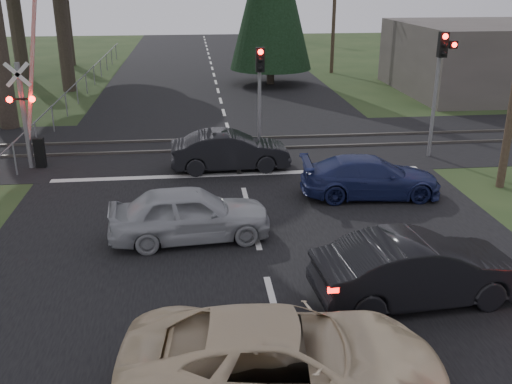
{
  "coord_description": "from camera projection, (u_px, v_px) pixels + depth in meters",
  "views": [
    {
      "loc": [
        -1.54,
        -10.79,
        6.57
      ],
      "look_at": [
        -0.0,
        3.0,
        1.3
      ],
      "focal_mm": 40.0,
      "sensor_mm": 36.0,
      "label": 1
    }
  ],
  "objects": [
    {
      "name": "silver_car",
      "position": [
        190.0,
        214.0,
        14.96
      ],
      "size": [
        4.35,
        2.04,
        1.44
      ],
      "primitive_type": "imported",
      "rotation": [
        0.0,
        0.0,
        1.65
      ],
      "color": "#9DA0A4",
      "rests_on": "ground"
    },
    {
      "name": "blue_sedan",
      "position": [
        370.0,
        177.0,
        17.95
      ],
      "size": [
        4.5,
        2.07,
        1.27
      ],
      "primitive_type": "imported",
      "rotation": [
        0.0,
        0.0,
        1.5
      ],
      "color": "navy",
      "rests_on": "ground"
    },
    {
      "name": "ground",
      "position": [
        271.0,
        295.0,
        12.51
      ],
      "size": [
        120.0,
        120.0,
        0.0
      ],
      "primitive_type": "plane",
      "color": "#243819",
      "rests_on": "ground"
    },
    {
      "name": "dark_hatchback",
      "position": [
        419.0,
        269.0,
        12.07
      ],
      "size": [
        4.63,
        1.96,
        1.48
      ],
      "primitive_type": "imported",
      "rotation": [
        0.0,
        0.0,
        1.66
      ],
      "color": "black",
      "rests_on": "ground"
    },
    {
      "name": "traffic_signal_right",
      "position": [
        441.0,
        71.0,
        20.92
      ],
      "size": [
        0.68,
        0.48,
        4.7
      ],
      "color": "slate",
      "rests_on": "ground"
    },
    {
      "name": "fence_left",
      "position": [
        83.0,
        99.0,
        32.61
      ],
      "size": [
        0.1,
        36.0,
        1.2
      ],
      "primitive_type": null,
      "color": "slate",
      "rests_on": "ground"
    },
    {
      "name": "stop_line",
      "position": [
        240.0,
        174.0,
        20.13
      ],
      "size": [
        13.0,
        0.35,
        0.0
      ],
      "primitive_type": "cube",
      "color": "silver",
      "rests_on": "ground"
    },
    {
      "name": "rail_corridor",
      "position": [
        232.0,
        145.0,
        23.66
      ],
      "size": [
        120.0,
        8.0,
        0.01
      ],
      "primitive_type": "cube",
      "color": "black",
      "rests_on": "ground"
    },
    {
      "name": "road",
      "position": [
        236.0,
        159.0,
        21.8
      ],
      "size": [
        14.0,
        100.0,
        0.01
      ],
      "primitive_type": "cube",
      "color": "black",
      "rests_on": "ground"
    },
    {
      "name": "utility_pole_mid",
      "position": [
        334.0,
        4.0,
        39.59
      ],
      "size": [
        1.8,
        0.26,
        9.0
      ],
      "color": "#4C3D2D",
      "rests_on": "ground"
    },
    {
      "name": "rail_near",
      "position": [
        234.0,
        149.0,
        22.9
      ],
      "size": [
        120.0,
        0.12,
        0.1
      ],
      "primitive_type": "cube",
      "color": "#59544C",
      "rests_on": "ground"
    },
    {
      "name": "cream_coupe",
      "position": [
        284.0,
        361.0,
        9.23
      ],
      "size": [
        5.5,
        2.96,
        1.47
      ],
      "primitive_type": "imported",
      "rotation": [
        0.0,
        0.0,
        1.47
      ],
      "color": "beige",
      "rests_on": "ground"
    },
    {
      "name": "dark_car_far",
      "position": [
        230.0,
        151.0,
        20.42
      ],
      "size": [
        4.27,
        1.61,
        1.39
      ],
      "primitive_type": "imported",
      "rotation": [
        0.0,
        0.0,
        1.6
      ],
      "color": "black",
      "rests_on": "ground"
    },
    {
      "name": "traffic_signal_center",
      "position": [
        260.0,
        82.0,
        21.54
      ],
      "size": [
        0.32,
        0.48,
        4.1
      ],
      "color": "slate",
      "rests_on": "ground"
    },
    {
      "name": "rail_far",
      "position": [
        231.0,
        139.0,
        24.39
      ],
      "size": [
        120.0,
        0.12,
        0.1
      ],
      "primitive_type": "cube",
      "color": "#59544C",
      "rests_on": "ground"
    },
    {
      "name": "crossing_signal",
      "position": [
        30.0,
        112.0,
        20.12
      ],
      "size": [
        1.62,
        0.38,
        6.96
      ],
      "color": "slate",
      "rests_on": "ground"
    }
  ]
}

